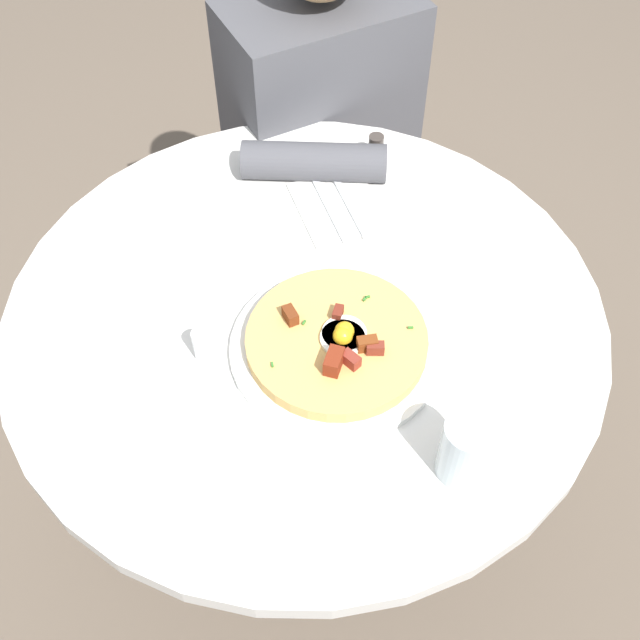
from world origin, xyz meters
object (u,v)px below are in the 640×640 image
pizza_plate (336,347)px  bread_plate (128,380)px  person_seated (320,177)px  pepper_shaker (376,148)px  water_glass (465,449)px  salt_shaker (202,345)px  breakfast_pizza (337,340)px  fork (348,202)px  dining_table (306,372)px  knife (329,207)px

pizza_plate → bread_plate: (-0.30, 0.09, -0.00)m
person_seated → pizza_plate: bearing=-115.3°
pepper_shaker → person_seated: bearing=86.6°
pizza_plate → water_glass: bearing=-77.9°
water_glass → salt_shaker: water_glass is taller
person_seated → breakfast_pizza: (-0.29, -0.61, 0.27)m
pepper_shaker → fork: bearing=-140.3°
dining_table → water_glass: 0.42m
dining_table → pizza_plate: size_ratio=2.95×
knife → water_glass: size_ratio=1.71×
pizza_plate → breakfast_pizza: (0.00, -0.00, 0.02)m
bread_plate → knife: 0.47m
person_seated → pepper_shaker: size_ratio=22.21×
pepper_shaker → water_glass: bearing=-109.7°
person_seated → bread_plate: 0.83m
person_seated → fork: person_seated is taller
knife → water_glass: 0.54m
dining_table → knife: size_ratio=5.28×
bread_plate → water_glass: size_ratio=1.49×
pepper_shaker → breakfast_pizza: bearing=-127.1°
pizza_plate → water_glass: water_glass is taller
breakfast_pizza → knife: breakfast_pizza is taller
pizza_plate → bread_plate: size_ratio=2.05×
dining_table → pepper_shaker: size_ratio=18.59×
pizza_plate → breakfast_pizza: breakfast_pizza is taller
fork → water_glass: 0.54m
breakfast_pizza → pizza_plate: bearing=96.8°
bread_plate → pepper_shaker: size_ratio=3.08×
dining_table → person_seated: size_ratio=0.84×
bread_plate → water_glass: water_glass is taller
bread_plate → water_glass: 0.49m
person_seated → fork: bearing=-109.6°
dining_table → breakfast_pizza: bearing=-86.5°
pepper_shaker → salt_shaker: bearing=-148.5°
fork → pepper_shaker: 0.14m
person_seated → fork: 0.44m
knife → dining_table: bearing=150.9°
fork → pepper_shaker: (0.11, 0.09, 0.02)m
bread_plate → salt_shaker: size_ratio=2.80×
person_seated → water_glass: (-0.23, -0.86, 0.30)m
person_seated → dining_table: bearing=-119.8°
knife → salt_shaker: (-0.31, -0.20, 0.02)m
dining_table → knife: (0.14, 0.18, 0.19)m
water_glass → pizza_plate: bearing=102.1°
water_glass → bread_plate: bearing=136.0°
fork → salt_shaker: size_ratio=3.20×
fork → knife: bearing=90.0°
person_seated → pizza_plate: person_seated is taller
bread_plate → pepper_shaker: bearing=25.5°
fork → person_seated: bearing=-11.3°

